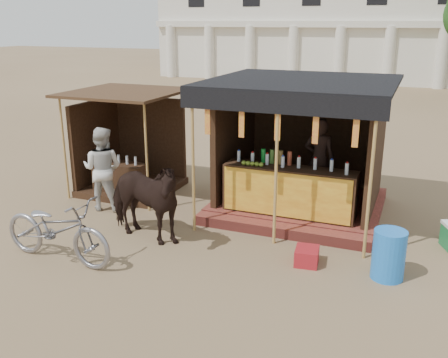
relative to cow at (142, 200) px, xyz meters
The scene contains 9 objects.
ground 1.70m from the cow, 32.08° to the right, with size 120.00×120.00×0.00m, color #846B4C.
main_stall 3.45m from the cow, 48.09° to the left, with size 3.60×3.61×2.78m.
secondary_stall 3.08m from the cow, 127.82° to the left, with size 2.40×2.40×2.38m.
cow is the anchor object (origin of this frame).
motorbike 1.56m from the cow, 125.90° to the right, with size 0.75×2.16×1.14m, color gray.
bystander 1.97m from the cow, 145.54° to the left, with size 0.87×0.68×1.79m, color beige.
blue_barrel 4.32m from the cow, ahead, with size 0.51×0.51×0.80m, color blue.
red_crate 3.09m from the cow, ahead, with size 0.38×0.44×0.28m, color maroon.
background_building 29.33m from the cow, 91.42° to the left, with size 26.00×7.45×8.18m.
Camera 1 is at (3.25, -6.53, 3.88)m, focal length 40.00 mm.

